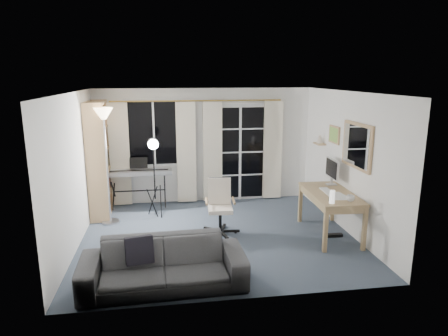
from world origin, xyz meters
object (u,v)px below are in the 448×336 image
at_px(torchiere_lamp, 105,131).
at_px(monitor, 332,169).
at_px(studio_light, 153,153).
at_px(keyboard_piano, 139,173).
at_px(sofa, 163,257).
at_px(office_chair, 220,201).
at_px(mug, 350,198).
at_px(desk, 331,198).
at_px(bookshelf, 97,162).

distance_m(torchiere_lamp, monitor, 4.06).
bearing_deg(studio_light, keyboard_piano, 115.73).
xyz_separation_m(torchiere_lamp, studio_light, (0.82, 0.18, -0.45)).
bearing_deg(sofa, keyboard_piano, 96.56).
bearing_deg(office_chair, torchiere_lamp, 164.53).
bearing_deg(mug, monitor, 84.20).
relative_size(mug, sofa, 0.06).
bearing_deg(torchiere_lamp, studio_light, 12.21).
distance_m(desk, monitor, 0.62).
bearing_deg(keyboard_piano, monitor, -23.47).
height_order(bookshelf, mug, bookshelf).
relative_size(torchiere_lamp, mug, 17.15).
xyz_separation_m(studio_light, office_chair, (1.12, -0.89, -0.70)).
bearing_deg(bookshelf, sofa, -70.31).
bearing_deg(monitor, bookshelf, 166.84).
bearing_deg(mug, keyboard_piano, 144.00).
bearing_deg(desk, monitor, 69.01).
distance_m(mug, sofa, 3.02).
xyz_separation_m(desk, mug, (0.10, -0.50, 0.15)).
height_order(studio_light, monitor, studio_light).
bearing_deg(monitor, mug, -93.21).
height_order(torchiere_lamp, keyboard_piano, torchiere_lamp).
distance_m(bookshelf, desk, 4.35).
bearing_deg(keyboard_piano, bookshelf, -158.10).
bearing_deg(studio_light, monitor, -17.42).
bearing_deg(studio_light, sofa, -88.84).
relative_size(keyboard_piano, sofa, 0.63).
bearing_deg(studio_light, bookshelf, 161.49).
height_order(studio_light, office_chair, studio_light).
height_order(bookshelf, sofa, bookshelf).
distance_m(bookshelf, sofa, 3.25).
xyz_separation_m(desk, sofa, (-2.79, -1.31, -0.25)).
relative_size(studio_light, desk, 1.09).
relative_size(bookshelf, mug, 17.81).
distance_m(torchiere_lamp, studio_light, 0.95).
bearing_deg(sofa, monitor, 28.80).
xyz_separation_m(bookshelf, keyboard_piano, (0.75, 0.30, -0.31)).
relative_size(bookshelf, office_chair, 2.34).
height_order(keyboard_piano, desk, keyboard_piano).
distance_m(torchiere_lamp, mug, 4.28).
bearing_deg(keyboard_piano, sofa, -81.90).
height_order(keyboard_piano, sofa, keyboard_piano).
bearing_deg(office_chair, mug, -21.33).
bearing_deg(office_chair, studio_light, 146.15).
relative_size(monitor, mug, 4.40).
bearing_deg(bookshelf, keyboard_piano, 19.21).
bearing_deg(monitor, torchiere_lamp, 172.72).
relative_size(keyboard_piano, monitor, 2.45).
bearing_deg(sofa, desk, 23.43).
relative_size(keyboard_piano, studio_light, 0.85).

